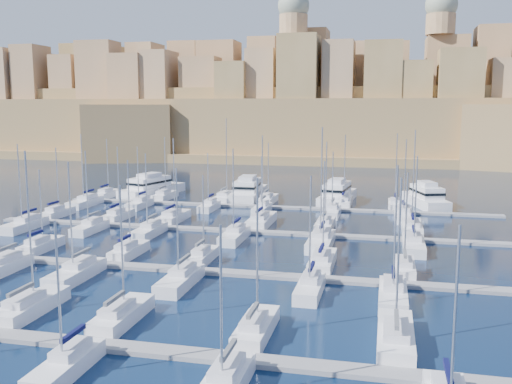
% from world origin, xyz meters
% --- Properties ---
extents(ground, '(600.00, 600.00, 0.00)m').
position_xyz_m(ground, '(0.00, 0.00, 0.00)').
color(ground, black).
rests_on(ground, ground).
extents(pontoon_near, '(84.00, 2.00, 0.40)m').
position_xyz_m(pontoon_near, '(0.00, -34.00, 0.20)').
color(pontoon_near, slate).
rests_on(pontoon_near, ground).
extents(pontoon_mid_near, '(84.00, 2.00, 0.40)m').
position_xyz_m(pontoon_mid_near, '(0.00, -12.00, 0.20)').
color(pontoon_mid_near, slate).
rests_on(pontoon_mid_near, ground).
extents(pontoon_mid_far, '(84.00, 2.00, 0.40)m').
position_xyz_m(pontoon_mid_far, '(0.00, 10.00, 0.20)').
color(pontoon_mid_far, slate).
rests_on(pontoon_mid_far, ground).
extents(pontoon_far, '(84.00, 2.00, 0.40)m').
position_xyz_m(pontoon_far, '(0.00, 32.00, 0.20)').
color(pontoon_far, slate).
rests_on(pontoon_far, ground).
extents(sailboat_2, '(2.79, 9.31, 15.72)m').
position_xyz_m(sailboat_2, '(-11.15, -28.46, 0.76)').
color(sailboat_2, white).
rests_on(sailboat_2, ground).
extents(sailboat_3, '(2.65, 8.85, 12.87)m').
position_xyz_m(sailboat_3, '(-1.67, -28.69, 0.73)').
color(sailboat_3, white).
rests_on(sailboat_3, ground).
extents(sailboat_4, '(2.52, 8.41, 13.90)m').
position_xyz_m(sailboat_4, '(10.88, -28.90, 0.74)').
color(sailboat_4, white).
rests_on(sailboat_4, ground).
extents(sailboat_5, '(2.90, 9.68, 14.16)m').
position_xyz_m(sailboat_5, '(22.48, -28.28, 0.75)').
color(sailboat_5, white).
rests_on(sailboat_5, ground).
extents(sailboat_9, '(2.35, 7.84, 11.90)m').
position_xyz_m(sailboat_9, '(-1.08, -38.82, 0.72)').
color(sailboat_9, white).
rests_on(sailboat_9, ground).
extents(sailboat_13, '(2.39, 7.97, 11.38)m').
position_xyz_m(sailboat_13, '(-24.13, -7.12, 0.71)').
color(sailboat_13, white).
rests_on(sailboat_13, ground).
extents(sailboat_14, '(2.43, 8.09, 12.91)m').
position_xyz_m(sailboat_14, '(-11.24, -7.06, 0.73)').
color(sailboat_14, white).
rests_on(sailboat_14, ground).
extents(sailboat_15, '(2.23, 7.43, 11.31)m').
position_xyz_m(sailboat_15, '(-0.98, -7.39, 0.71)').
color(sailboat_15, white).
rests_on(sailboat_15, ground).
extents(sailboat_16, '(2.74, 9.14, 13.25)m').
position_xyz_m(sailboat_16, '(14.06, -6.54, 0.74)').
color(sailboat_16, white).
rests_on(sailboat_16, ground).
extents(sailboat_17, '(2.40, 8.01, 12.20)m').
position_xyz_m(sailboat_17, '(23.73, -7.10, 0.72)').
color(sailboat_17, white).
rests_on(sailboat_17, ground).
extents(sailboat_19, '(2.89, 9.65, 15.34)m').
position_xyz_m(sailboat_19, '(-22.57, -17.70, 0.76)').
color(sailboat_19, white).
rests_on(sailboat_19, ground).
extents(sailboat_20, '(2.84, 9.46, 13.76)m').
position_xyz_m(sailboat_20, '(-12.68, -17.61, 0.74)').
color(sailboat_20, white).
rests_on(sailboat_20, ground).
extents(sailboat_21, '(2.74, 9.12, 13.34)m').
position_xyz_m(sailboat_21, '(-0.23, -17.44, 0.74)').
color(sailboat_21, white).
rests_on(sailboat_21, ground).
extents(sailboat_22, '(2.46, 8.22, 12.84)m').
position_xyz_m(sailboat_22, '(13.93, -17.00, 0.73)').
color(sailboat_22, white).
rests_on(sailboat_22, ground).
extents(sailboat_23, '(2.76, 9.20, 14.19)m').
position_xyz_m(sailboat_23, '(22.35, -17.49, 0.75)').
color(sailboat_23, white).
rests_on(sailboat_23, ground).
extents(sailboat_24, '(2.42, 8.07, 12.57)m').
position_xyz_m(sailboat_24, '(-35.40, 14.93, 0.72)').
color(sailboat_24, white).
rests_on(sailboat_24, ground).
extents(sailboat_25, '(2.44, 8.14, 12.89)m').
position_xyz_m(sailboat_25, '(-23.68, 14.96, 0.73)').
color(sailboat_25, white).
rests_on(sailboat_25, ground).
extents(sailboat_26, '(2.87, 9.55, 14.42)m').
position_xyz_m(sailboat_26, '(-13.78, 15.66, 0.75)').
color(sailboat_26, white).
rests_on(sailboat_26, ground).
extents(sailboat_27, '(3.17, 10.58, 15.04)m').
position_xyz_m(sailboat_27, '(1.44, 16.16, 0.77)').
color(sailboat_27, white).
rests_on(sailboat_27, ground).
extents(sailboat_28, '(2.64, 8.79, 14.20)m').
position_xyz_m(sailboat_28, '(12.03, 15.28, 0.74)').
color(sailboat_28, white).
rests_on(sailboat_28, ground).
extents(sailboat_29, '(3.02, 10.08, 16.20)m').
position_xyz_m(sailboat_29, '(25.46, 15.92, 0.77)').
color(sailboat_29, white).
rests_on(sailboat_29, ground).
extents(sailboat_30, '(2.87, 9.55, 13.97)m').
position_xyz_m(sailboat_30, '(-34.62, 4.34, 0.75)').
color(sailboat_30, white).
rests_on(sailboat_30, ground).
extents(sailboat_31, '(2.50, 8.34, 13.04)m').
position_xyz_m(sailboat_31, '(-23.46, 4.94, 0.73)').
color(sailboat_31, white).
rests_on(sailboat_31, ground).
extents(sailboat_32, '(2.67, 8.89, 12.86)m').
position_xyz_m(sailboat_32, '(-13.49, 4.67, 0.73)').
color(sailboat_32, white).
rests_on(sailboat_32, ground).
extents(sailboat_33, '(2.76, 9.19, 13.77)m').
position_xyz_m(sailboat_33, '(-0.01, 4.52, 0.74)').
color(sailboat_33, white).
rests_on(sailboat_33, ground).
extents(sailboat_34, '(3.19, 10.64, 16.99)m').
position_xyz_m(sailboat_34, '(12.71, 3.81, 0.78)').
color(sailboat_34, white).
rests_on(sailboat_34, ground).
extents(sailboat_35, '(2.84, 9.48, 13.31)m').
position_xyz_m(sailboat_35, '(25.26, 4.38, 0.74)').
color(sailboat_35, white).
rests_on(sailboat_35, ground).
extents(sailboat_36, '(2.48, 8.28, 12.85)m').
position_xyz_m(sailboat_36, '(-37.18, 37.03, 0.73)').
color(sailboat_36, white).
rests_on(sailboat_36, ground).
extents(sailboat_37, '(2.70, 8.99, 13.37)m').
position_xyz_m(sailboat_37, '(-24.13, 37.38, 0.74)').
color(sailboat_37, white).
rests_on(sailboat_37, ground).
extents(sailboat_38, '(3.04, 10.12, 17.29)m').
position_xyz_m(sailboat_38, '(-10.87, 37.94, 0.78)').
color(sailboat_38, white).
rests_on(sailboat_38, ground).
extents(sailboat_39, '(2.72, 9.05, 12.48)m').
position_xyz_m(sailboat_39, '(-1.94, 37.41, 0.73)').
color(sailboat_39, white).
rests_on(sailboat_39, ground).
extents(sailboat_40, '(2.92, 9.74, 14.21)m').
position_xyz_m(sailboat_40, '(13.32, 37.75, 0.75)').
color(sailboat_40, white).
rests_on(sailboat_40, ground).
extents(sailboat_41, '(2.53, 8.44, 14.64)m').
position_xyz_m(sailboat_41, '(23.15, 37.11, 0.75)').
color(sailboat_41, white).
rests_on(sailboat_41, ground).
extents(sailboat_42, '(2.98, 9.92, 14.47)m').
position_xyz_m(sailboat_42, '(-36.26, 26.16, 0.75)').
color(sailboat_42, white).
rests_on(sailboat_42, ground).
extents(sailboat_43, '(2.50, 8.34, 12.15)m').
position_xyz_m(sailboat_43, '(-25.03, 26.94, 0.72)').
color(sailboat_43, white).
rests_on(sailboat_43, ground).
extents(sailboat_44, '(2.32, 7.72, 11.16)m').
position_xyz_m(sailboat_44, '(-11.11, 27.24, 0.71)').
color(sailboat_44, white).
rests_on(sailboat_44, ground).
extents(sailboat_45, '(2.37, 7.92, 10.80)m').
position_xyz_m(sailboat_45, '(-0.86, 27.15, 0.71)').
color(sailboat_45, white).
rests_on(sailboat_45, ground).
extents(sailboat_46, '(2.60, 8.67, 11.88)m').
position_xyz_m(sailboat_46, '(12.11, 26.78, 0.72)').
color(sailboat_46, white).
rests_on(sailboat_46, ground).
extents(sailboat_47, '(3.02, 10.05, 14.23)m').
position_xyz_m(sailboat_47, '(24.46, 26.10, 0.75)').
color(sailboat_47, white).
rests_on(sailboat_47, ground).
extents(motor_yacht_a, '(9.77, 18.31, 5.25)m').
position_xyz_m(motor_yacht_a, '(-29.13, 41.94, 1.73)').
color(motor_yacht_a, white).
rests_on(motor_yacht_a, ground).
extents(motor_yacht_b, '(6.31, 18.12, 5.25)m').
position_xyz_m(motor_yacht_b, '(-7.14, 42.08, 1.73)').
color(motor_yacht_b, white).
rests_on(motor_yacht_b, ground).
extents(motor_yacht_c, '(6.90, 16.85, 5.25)m').
position_xyz_m(motor_yacht_c, '(11.70, 41.37, 1.73)').
color(motor_yacht_c, white).
rests_on(motor_yacht_c, ground).
extents(motor_yacht_d, '(8.96, 16.02, 5.25)m').
position_xyz_m(motor_yacht_d, '(29.02, 40.89, 1.73)').
color(motor_yacht_d, white).
rests_on(motor_yacht_d, ground).
extents(fortified_city, '(460.00, 108.95, 59.52)m').
position_xyz_m(fortified_city, '(-0.19, 155.26, 14.74)').
color(fortified_city, brown).
rests_on(fortified_city, ground).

